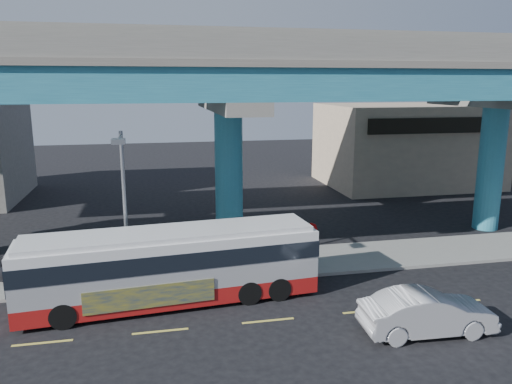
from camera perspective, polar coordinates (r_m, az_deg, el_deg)
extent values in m
plane|color=black|center=(19.69, 1.19, -14.12)|extent=(120.00, 120.00, 0.00)
cube|color=gray|center=(24.61, -1.74, -8.39)|extent=(70.00, 4.00, 0.15)
cube|color=#D8C64C|center=(19.41, -23.21, -15.57)|extent=(2.00, 0.12, 0.01)
cube|color=#D8C64C|center=(19.00, -10.87, -15.37)|extent=(2.00, 0.12, 0.01)
cube|color=#D8C64C|center=(19.42, 1.39, -14.49)|extent=(2.00, 0.12, 0.01)
cube|color=#D8C64C|center=(20.63, 12.57, -13.13)|extent=(2.00, 0.12, 0.01)
cube|color=#D8C64C|center=(22.49, 22.09, -11.57)|extent=(2.00, 0.12, 0.01)
cylinder|color=#226481|center=(26.96, -3.11, 1.44)|extent=(1.50, 1.50, 7.40)
cube|color=gray|center=(26.50, -3.21, 9.97)|extent=(2.00, 12.00, 0.60)
cube|color=gray|center=(29.95, -4.28, 11.94)|extent=(1.80, 5.00, 1.20)
cylinder|color=#226481|center=(33.34, 25.21, 2.37)|extent=(1.50, 1.50, 7.40)
cube|color=gray|center=(32.98, 25.85, 9.23)|extent=(2.00, 12.00, 0.60)
cube|color=gray|center=(35.80, 22.54, 11.10)|extent=(1.80, 5.00, 1.20)
cube|color=#226481|center=(23.03, -1.88, 12.13)|extent=(52.00, 5.00, 1.40)
cube|color=gray|center=(23.04, -1.90, 14.24)|extent=(52.00, 5.40, 0.30)
cube|color=gray|center=(20.62, -0.65, 16.02)|extent=(52.00, 0.25, 0.80)
cube|color=gray|center=(25.53, -2.92, 15.28)|extent=(52.00, 0.25, 0.80)
cube|color=#226481|center=(29.97, -4.32, 14.42)|extent=(52.00, 5.00, 1.40)
cube|color=gray|center=(30.01, -4.35, 16.04)|extent=(52.00, 5.40, 0.30)
cube|color=gray|center=(27.59, -3.64, 17.54)|extent=(52.00, 0.25, 0.80)
cube|color=gray|center=(32.53, -4.98, 16.71)|extent=(52.00, 0.25, 0.80)
cube|color=tan|center=(46.12, 16.78, 5.19)|extent=(14.00, 10.00, 7.00)
cube|color=black|center=(41.54, 20.32, 7.15)|extent=(12.00, 0.25, 1.20)
cube|color=#9E1313|center=(21.00, -9.55, -10.93)|extent=(11.95, 3.54, 0.69)
cube|color=#AFAFB4|center=(20.60, -9.65, -8.17)|extent=(11.95, 3.54, 1.47)
cube|color=black|center=(20.44, -9.70, -6.88)|extent=(12.01, 3.60, 0.69)
cube|color=silver|center=(20.27, -9.76, -5.43)|extent=(11.95, 3.54, 0.39)
cube|color=silver|center=(20.18, -9.79, -4.64)|extent=(11.53, 3.26, 0.20)
cube|color=black|center=(21.95, 5.86, -5.82)|extent=(0.26, 2.25, 1.18)
cube|color=black|center=(20.67, -26.31, -8.22)|extent=(0.26, 2.25, 1.18)
cube|color=navy|center=(19.60, -11.98, -11.61)|extent=(4.89, 0.49, 0.88)
cylinder|color=black|center=(19.94, -21.21, -13.08)|extent=(1.00, 0.38, 0.98)
cylinder|color=black|center=(22.01, -20.83, -10.62)|extent=(1.00, 0.38, 0.98)
cylinder|color=black|center=(20.54, -0.78, -11.44)|extent=(1.00, 0.38, 0.98)
cylinder|color=black|center=(22.55, -2.41, -9.23)|extent=(1.00, 0.38, 0.98)
cylinder|color=black|center=(20.90, 2.64, -11.02)|extent=(1.00, 0.38, 0.98)
cylinder|color=black|center=(22.88, 0.72, -8.90)|extent=(1.00, 0.38, 0.98)
imported|color=#ADAEB2|center=(19.23, 18.97, -12.92)|extent=(2.13, 4.92, 1.57)
imported|color=#333338|center=(24.65, -22.72, -7.39)|extent=(1.97, 4.28, 1.42)
cylinder|color=gray|center=(21.85, -14.73, -2.04)|extent=(0.16, 0.16, 6.71)
cylinder|color=gray|center=(20.41, -15.33, 6.02)|extent=(0.12, 1.81, 0.12)
cube|color=gray|center=(19.51, -15.46, 5.61)|extent=(0.50, 0.70, 0.18)
cylinder|color=gray|center=(23.78, 6.21, -6.48)|extent=(0.06, 0.06, 1.98)
cylinder|color=#B20A0A|center=(23.47, 6.29, -4.32)|extent=(0.68, 0.12, 0.68)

